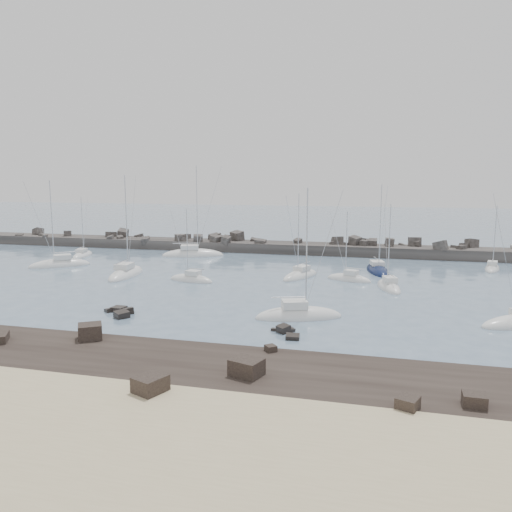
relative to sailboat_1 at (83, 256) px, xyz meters
The scene contains 16 objects.
ground 38.38m from the sailboat_1, 38.89° to the right, with size 400.00×400.00×0.00m, color slate.
rock_shelf 55.13m from the sailboat_1, 56.74° to the right, with size 140.00×12.00×2.07m.
rock_cluster_near 41.76m from the sailboat_1, 51.81° to the right, with size 3.96×3.99×1.34m.
rock_cluster_far 55.99m from the sailboat_1, 38.92° to the right, with size 2.95×3.71×1.09m.
breakwater 26.74m from the sailboat_1, 31.41° to the left, with size 115.00×7.30×5.15m.
sailboat_1 is the anchor object (origin of this frame).
sailboat_3 21.78m from the sailboat_1, 41.19° to the right, with size 3.77×9.92×15.40m.
sailboat_4 19.56m from the sailboat_1, 15.68° to the left, with size 11.48×6.78×17.25m.
sailboat_5 30.97m from the sailboat_1, 30.16° to the right, with size 6.88×3.34×10.63m.
sailboat_6 41.68m from the sailboat_1, 12.89° to the right, with size 5.38×8.31×12.67m.
sailboat_7 52.99m from the sailboat_1, 34.31° to the right, with size 9.12×5.49×13.93m.
sailboat_8 51.14m from the sailboat_1, ahead, with size 4.64×9.23×13.88m.
sailboat_9 48.43m from the sailboat_1, 11.81° to the right, with size 6.61×3.91×10.22m.
sailboat_10 54.40m from the sailboat_1, 14.78° to the right, with size 4.08×7.51×11.55m.
sailboat_12 68.00m from the sailboat_1, ahead, with size 3.61×6.89×10.55m.
sailboat_13 10.11m from the sailboat_1, 76.50° to the right, with size 8.88×8.06×14.62m.
Camera 1 is at (21.57, -53.27, 13.67)m, focal length 35.00 mm.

